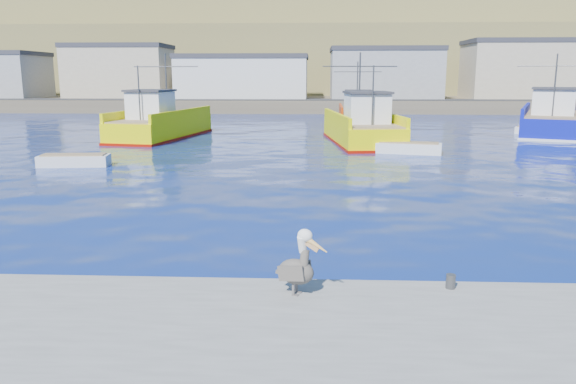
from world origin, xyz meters
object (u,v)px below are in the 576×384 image
(trawler_yellow_b, at_px, (362,129))
(boat_orange, at_px, (357,114))
(skiff_mid, at_px, (409,149))
(pelican, at_px, (298,266))
(trawler_blue, at_px, (551,121))
(skiff_far, at_px, (526,130))
(trawler_yellow_a, at_px, (160,124))
(skiff_left, at_px, (74,161))

(trawler_yellow_b, height_order, boat_orange, trawler_yellow_b)
(skiff_mid, xyz_separation_m, pelican, (-6.30, -24.89, 0.81))
(trawler_yellow_b, height_order, trawler_blue, trawler_blue)
(trawler_yellow_b, xyz_separation_m, skiff_mid, (2.50, -5.32, -0.78))
(skiff_mid, distance_m, skiff_far, 18.38)
(trawler_yellow_b, height_order, pelican, trawler_yellow_b)
(skiff_mid, bearing_deg, boat_orange, 94.63)
(trawler_yellow_a, relative_size, skiff_mid, 2.93)
(skiff_far, bearing_deg, boat_orange, 152.31)
(trawler_blue, distance_m, pelican, 42.39)
(trawler_yellow_a, distance_m, skiff_left, 14.18)
(boat_orange, bearing_deg, pelican, -95.72)
(trawler_blue, relative_size, skiff_far, 3.63)
(boat_orange, xyz_separation_m, skiff_mid, (1.70, -21.03, -0.79))
(boat_orange, relative_size, skiff_mid, 2.17)
(pelican, bearing_deg, skiff_far, 64.33)
(skiff_left, xyz_separation_m, skiff_mid, (19.04, 5.98, 0.02))
(skiff_far, xyz_separation_m, pelican, (-18.55, -38.60, 0.84))
(trawler_yellow_a, distance_m, skiff_far, 30.89)
(trawler_yellow_b, relative_size, pelican, 8.71)
(trawler_blue, relative_size, skiff_mid, 3.18)
(trawler_blue, distance_m, boat_orange, 17.75)
(pelican, bearing_deg, skiff_mid, 75.79)
(trawler_blue, relative_size, skiff_left, 3.55)
(skiff_mid, distance_m, pelican, 25.69)
(trawler_yellow_a, relative_size, trawler_yellow_b, 1.03)
(trawler_blue, height_order, skiff_left, trawler_blue)
(skiff_far, bearing_deg, pelican, -115.67)
(boat_orange, relative_size, skiff_far, 2.48)
(trawler_yellow_a, xyz_separation_m, boat_orange, (16.42, 12.88, -0.00))
(trawler_blue, height_order, pelican, trawler_blue)
(skiff_left, distance_m, skiff_mid, 19.95)
(trawler_yellow_b, xyz_separation_m, pelican, (-3.80, -30.21, 0.03))
(trawler_yellow_b, bearing_deg, skiff_mid, -64.79)
(trawler_yellow_b, height_order, skiff_mid, trawler_yellow_b)
(boat_orange, height_order, pelican, boat_orange)
(trawler_blue, bearing_deg, boat_orange, 150.98)
(trawler_yellow_a, height_order, pelican, trawler_yellow_a)
(boat_orange, bearing_deg, trawler_yellow_a, -141.89)
(trawler_yellow_b, distance_m, pelican, 30.45)
(trawler_yellow_b, relative_size, boat_orange, 1.31)
(trawler_blue, xyz_separation_m, pelican, (-20.12, -37.31, -0.03))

